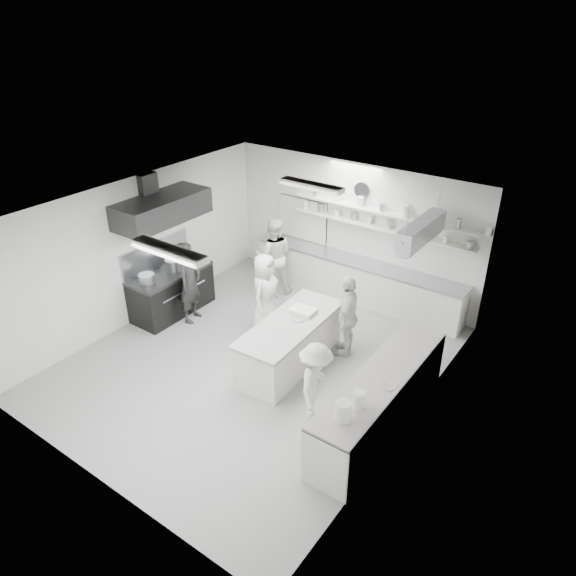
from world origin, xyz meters
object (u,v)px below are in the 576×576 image
Objects in this scene: back_counter at (355,279)px; cook_stove at (190,282)px; prep_island at (290,344)px; right_counter at (380,401)px; stove at (172,293)px; cook_back at (273,256)px.

back_counter is 2.84× the size of cook_stove.
prep_island is 1.31× the size of cook_stove.
back_counter is 2.90m from prep_island.
right_counter is 4.73m from cook_stove.
right_counter reaches higher than stove.
right_counter is at bearing -16.38° from prep_island.
cook_back reaches higher than stove.
back_counter reaches higher than prep_island.
stove is at bearing -136.01° from back_counter.
cook_back is at bearing 147.10° from right_counter.
right_counter is (2.35, -3.40, 0.01)m from back_counter.
back_counter is (2.90, 2.80, 0.01)m from stove.
stove is 0.55× the size of right_counter.
right_counter reaches higher than prep_island.
cook_stove is at bearing 1.11° from stove.
cook_stove is at bearing 175.46° from prep_island.
right_counter is 1.43× the size of prep_island.
right_counter is at bearing -6.52° from stove.
stove is 1.01× the size of cook_back.
stove is 0.36× the size of back_counter.
back_counter is at bearing 124.65° from right_counter.
cook_stove reaches higher than back_counter.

